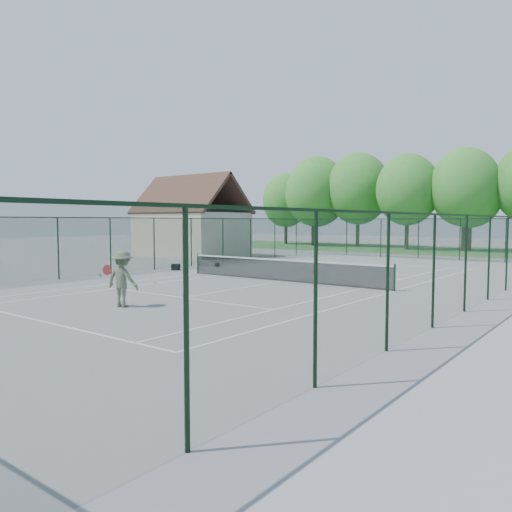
% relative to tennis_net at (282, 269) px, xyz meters
% --- Properties ---
extents(ground, '(140.00, 140.00, 0.00)m').
position_rel_tennis_net_xyz_m(ground, '(0.00, 0.00, -0.58)').
color(ground, gray).
rests_on(ground, ground).
extents(grass_far, '(80.00, 16.00, 0.01)m').
position_rel_tennis_net_xyz_m(grass_far, '(0.00, 30.00, -0.57)').
color(grass_far, '#3E7937').
rests_on(grass_far, ground).
extents(court_lines, '(11.05, 23.85, 0.01)m').
position_rel_tennis_net_xyz_m(court_lines, '(0.00, 0.00, -0.57)').
color(court_lines, white).
rests_on(court_lines, ground).
extents(tennis_net, '(11.08, 0.08, 1.10)m').
position_rel_tennis_net_xyz_m(tennis_net, '(0.00, 0.00, 0.00)').
color(tennis_net, black).
rests_on(tennis_net, ground).
extents(fence_enclosure, '(18.05, 36.05, 3.02)m').
position_rel_tennis_net_xyz_m(fence_enclosure, '(0.00, 0.00, 0.98)').
color(fence_enclosure, '#16321F').
rests_on(fence_enclosure, ground).
extents(utility_building, '(8.60, 6.27, 6.63)m').
position_rel_tennis_net_xyz_m(utility_building, '(-16.00, 10.00, 2.54)').
color(utility_building, beige).
rests_on(utility_building, ground).
extents(tree_line_far, '(39.40, 6.40, 9.70)m').
position_rel_tennis_net_xyz_m(tree_line_far, '(0.00, 30.00, 5.42)').
color(tree_line_far, '#423223').
rests_on(tree_line_far, ground).
extents(sports_bag_a, '(0.50, 0.35, 0.37)m').
position_rel_tennis_net_xyz_m(sports_bag_a, '(-7.81, 0.55, -0.39)').
color(sports_bag_a, black).
rests_on(sports_bag_a, ground).
extents(sports_bag_b, '(0.35, 0.26, 0.24)m').
position_rel_tennis_net_xyz_m(sports_bag_b, '(-7.40, 3.65, -0.46)').
color(sports_bag_b, black).
rests_on(sports_bag_b, ground).
extents(tennis_player, '(2.05, 0.96, 1.86)m').
position_rel_tennis_net_xyz_m(tennis_player, '(-0.14, -8.98, 0.35)').
color(tennis_player, '#636A4D').
rests_on(tennis_player, ground).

